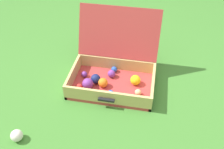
# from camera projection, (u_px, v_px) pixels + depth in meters

# --- Properties ---
(ground_plane) EXTENTS (16.00, 16.00, 0.00)m
(ground_plane) POSITION_uv_depth(u_px,v_px,m) (103.00, 90.00, 1.80)
(ground_plane) COLOR #3D7A2D
(open_suitcase) EXTENTS (0.60, 0.56, 0.48)m
(open_suitcase) POSITION_uv_depth(u_px,v_px,m) (113.00, 69.00, 1.81)
(open_suitcase) COLOR #B23838
(open_suitcase) RESTS_ON ground
(stray_ball_on_grass) EXTENTS (0.07, 0.07, 0.07)m
(stray_ball_on_grass) POSITION_uv_depth(u_px,v_px,m) (17.00, 136.00, 1.46)
(stray_ball_on_grass) COLOR white
(stray_ball_on_grass) RESTS_ON ground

